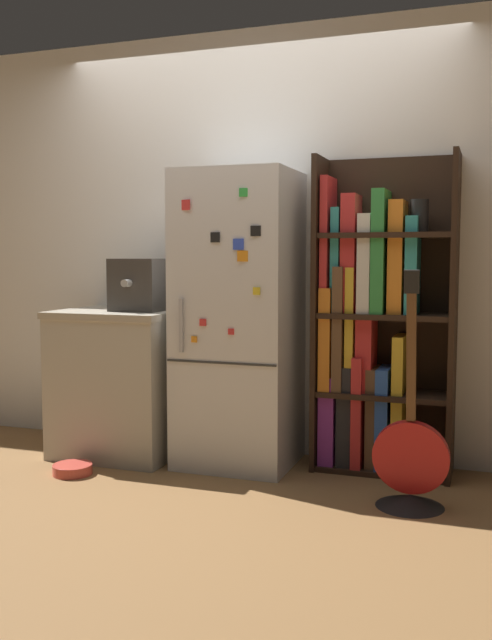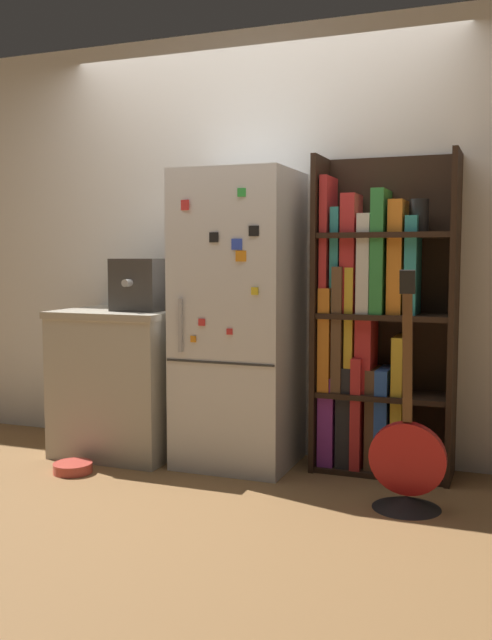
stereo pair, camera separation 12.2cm
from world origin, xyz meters
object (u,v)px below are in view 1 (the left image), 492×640
at_px(refrigerator, 239,320).
at_px(guitar, 410,473).
at_px(espresso_machine, 139,285).
at_px(bookshelf, 372,329).
at_px(pet_bowl, 73,469).

xyz_separation_m(refrigerator, guitar, (1.05, -0.42, -0.69)).
bearing_deg(espresso_machine, bookshelf, 8.16).
distance_m(espresso_machine, pet_bowl, 1.14).
height_order(guitar, pet_bowl, guitar).
relative_size(bookshelf, pet_bowl, 8.03).
xyz_separation_m(refrigerator, pet_bowl, (-0.81, -0.52, -0.82)).
distance_m(bookshelf, pet_bowl, 1.87).
bearing_deg(guitar, pet_bowl, -176.95).
height_order(refrigerator, guitar, refrigerator).
bearing_deg(guitar, refrigerator, 158.03).
bearing_deg(refrigerator, guitar, -21.97).
height_order(bookshelf, espresso_machine, bookshelf).
bearing_deg(espresso_machine, guitar, -12.53).
bearing_deg(refrigerator, espresso_machine, -175.20).
height_order(espresso_machine, guitar, espresso_machine).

